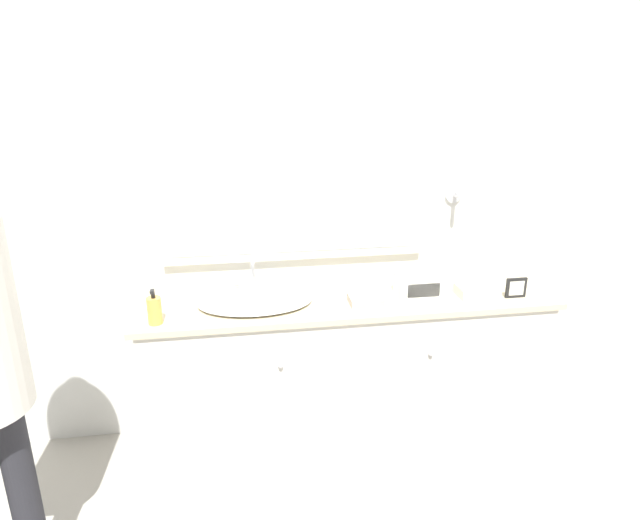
% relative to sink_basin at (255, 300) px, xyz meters
% --- Properties ---
extents(ground_plane, '(14.00, 14.00, 0.00)m').
position_rel_sink_basin_xyz_m(ground_plane, '(0.46, -0.25, -0.89)').
color(ground_plane, '#9E998E').
extents(wall_back, '(8.00, 0.18, 2.55)m').
position_rel_sink_basin_xyz_m(wall_back, '(0.45, 0.31, 0.39)').
color(wall_back, silver).
rests_on(wall_back, ground_plane).
extents(vanity_counter, '(2.08, 0.54, 0.87)m').
position_rel_sink_basin_xyz_m(vanity_counter, '(0.46, 0.02, -0.45)').
color(vanity_counter, beige).
rests_on(vanity_counter, ground_plane).
extents(sink_basin, '(0.55, 0.41, 0.18)m').
position_rel_sink_basin_xyz_m(sink_basin, '(0.00, 0.00, 0.00)').
color(sink_basin, white).
rests_on(sink_basin, vanity_counter).
extents(soap_bottle, '(0.06, 0.06, 0.17)m').
position_rel_sink_basin_xyz_m(soap_bottle, '(-0.45, -0.15, 0.05)').
color(soap_bottle, gold).
rests_on(soap_bottle, vanity_counter).
extents(appliance_box, '(0.23, 0.15, 0.11)m').
position_rel_sink_basin_xyz_m(appliance_box, '(0.82, -0.02, 0.03)').
color(appliance_box, white).
rests_on(appliance_box, vanity_counter).
extents(picture_frame, '(0.11, 0.01, 0.10)m').
position_rel_sink_basin_xyz_m(picture_frame, '(1.29, -0.13, 0.03)').
color(picture_frame, black).
rests_on(picture_frame, vanity_counter).
extents(hand_towel_near_sink, '(0.18, 0.13, 0.04)m').
position_rel_sink_basin_xyz_m(hand_towel_near_sink, '(0.54, -0.08, 0.00)').
color(hand_towel_near_sink, '#B7A899').
rests_on(hand_towel_near_sink, vanity_counter).
extents(hand_towel_far_corner, '(0.20, 0.14, 0.05)m').
position_rel_sink_basin_xyz_m(hand_towel_far_corner, '(1.10, -0.08, 0.01)').
color(hand_towel_far_corner, silver).
rests_on(hand_towel_far_corner, vanity_counter).
extents(metal_tray, '(0.17, 0.12, 0.01)m').
position_rel_sink_basin_xyz_m(metal_tray, '(1.07, 0.13, -0.01)').
color(metal_tray, '#ADADB2').
rests_on(metal_tray, vanity_counter).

